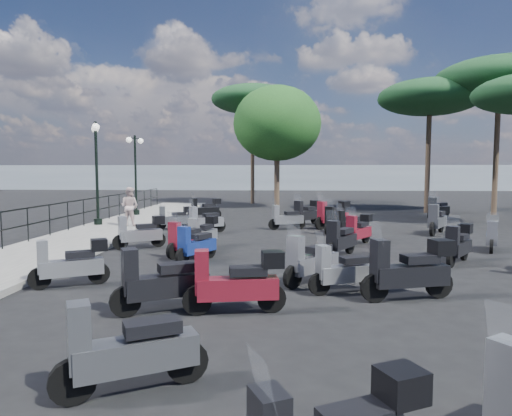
# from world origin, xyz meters

# --- Properties ---
(ground) EXTENTS (120.00, 120.00, 0.00)m
(ground) POSITION_xyz_m (0.00, 0.00, 0.00)
(ground) COLOR black
(ground) RESTS_ON ground
(sidewalk) EXTENTS (3.00, 30.00, 0.15)m
(sidewalk) POSITION_xyz_m (-6.50, 3.00, 0.07)
(sidewalk) COLOR #62605E
(sidewalk) RESTS_ON ground
(railing) EXTENTS (0.04, 26.04, 1.10)m
(railing) POSITION_xyz_m (-7.80, 2.80, 0.90)
(railing) COLOR black
(railing) RESTS_ON sidewalk
(lamp_post_1) EXTENTS (0.70, 1.18, 4.29)m
(lamp_post_1) POSITION_xyz_m (-7.42, 5.37, 2.60)
(lamp_post_1) COLOR black
(lamp_post_1) RESTS_ON sidewalk
(lamp_post_2) EXTENTS (0.61, 1.13, 4.04)m
(lamp_post_2) POSITION_xyz_m (-7.16, 9.63, 2.46)
(lamp_post_2) COLOR black
(lamp_post_2) RESTS_ON sidewalk
(pedestrian_far) EXTENTS (0.90, 0.77, 1.59)m
(pedestrian_far) POSITION_xyz_m (-5.94, 5.05, 0.95)
(pedestrian_far) COLOR #C6AAA7
(pedestrian_far) RESTS_ON sidewalk
(scooter_0) EXTENTS (1.68, 1.02, 1.46)m
(scooter_0) POSITION_xyz_m (-1.72, -5.72, 0.51)
(scooter_0) COLOR black
(scooter_0) RESTS_ON ground
(scooter_1) EXTENTS (1.48, 0.94, 1.29)m
(scooter_1) POSITION_xyz_m (-4.08, -4.12, 0.49)
(scooter_1) COLOR black
(scooter_1) RESTS_ON ground
(scooter_2) EXTENTS (0.79, 1.53, 1.27)m
(scooter_2) POSITION_xyz_m (-2.12, 0.63, 0.48)
(scooter_2) COLOR black
(scooter_2) RESTS_ON ground
(scooter_3) EXTENTS (1.48, 1.01, 1.32)m
(scooter_3) POSITION_xyz_m (-4.08, 0.54, 0.50)
(scooter_3) COLOR black
(scooter_3) RESTS_ON ground
(scooter_4) EXTENTS (1.46, 0.82, 1.23)m
(scooter_4) POSITION_xyz_m (-4.08, 5.07, 0.47)
(scooter_4) COLOR black
(scooter_4) RESTS_ON ground
(scooter_5) EXTENTS (1.56, 0.99, 1.36)m
(scooter_5) POSITION_xyz_m (-3.46, 8.88, 0.51)
(scooter_5) COLOR black
(scooter_5) RESTS_ON ground
(scooter_6) EXTENTS (1.57, 0.96, 1.37)m
(scooter_6) POSITION_xyz_m (-1.32, -8.57, 0.47)
(scooter_6) COLOR black
(scooter_6) RESTS_ON ground
(scooter_7) EXTENTS (1.25, 1.37, 1.39)m
(scooter_7) POSITION_xyz_m (0.96, -3.60, 0.48)
(scooter_7) COLOR black
(scooter_7) RESTS_ON ground
(scooter_8) EXTENTS (0.91, 1.43, 1.26)m
(scooter_8) POSITION_xyz_m (-1.96, -1.38, 0.44)
(scooter_8) COLOR black
(scooter_8) RESTS_ON ground
(scooter_9) EXTENTS (0.91, 1.50, 1.30)m
(scooter_9) POSITION_xyz_m (-2.39, -0.62, 0.45)
(scooter_9) COLOR black
(scooter_9) RESTS_ON ground
(scooter_10) EXTENTS (1.43, 1.08, 1.34)m
(scooter_10) POSITION_xyz_m (-2.64, 4.05, 0.47)
(scooter_10) COLOR black
(scooter_10) RESTS_ON ground
(scooter_12) EXTENTS (1.77, 0.62, 1.41)m
(scooter_12) POSITION_xyz_m (-0.43, -5.72, 0.53)
(scooter_12) COLOR black
(scooter_12) RESTS_ON ground
(scooter_13) EXTENTS (1.50, 0.78, 1.25)m
(scooter_13) POSITION_xyz_m (1.56, -4.30, 0.44)
(scooter_13) COLOR black
(scooter_13) RESTS_ON ground
(scooter_14) EXTENTS (1.35, 0.93, 1.22)m
(scooter_14) POSITION_xyz_m (2.85, 3.73, 0.42)
(scooter_14) COLOR black
(scooter_14) RESTS_ON ground
(scooter_15) EXTENTS (1.29, 1.49, 1.43)m
(scooter_15) POSITION_xyz_m (1.41, 6.78, 0.54)
(scooter_15) COLOR black
(scooter_15) RESTS_ON ground
(scooter_16) EXTENTS (1.54, 0.81, 1.29)m
(scooter_16) POSITION_xyz_m (0.50, 5.36, 0.45)
(scooter_16) COLOR black
(scooter_16) RESTS_ON ground
(scooter_18) EXTENTS (1.84, 0.80, 1.49)m
(scooter_18) POSITION_xyz_m (2.73, -4.71, 0.56)
(scooter_18) COLOR black
(scooter_18) RESTS_ON ground
(scooter_19) EXTENTS (1.02, 1.52, 1.37)m
(scooter_19) POSITION_xyz_m (1.98, -0.52, 0.47)
(scooter_19) COLOR black
(scooter_19) RESTS_ON ground
(scooter_20) EXTENTS (1.05, 1.40, 1.28)m
(scooter_20) POSITION_xyz_m (2.82, 1.58, 0.48)
(scooter_20) COLOR black
(scooter_20) RESTS_ON ground
(scooter_21) EXTENTS (1.03, 1.51, 1.37)m
(scooter_21) POSITION_xyz_m (2.38, 4.31, 0.48)
(scooter_21) COLOR black
(scooter_21) RESTS_ON ground
(scooter_22) EXTENTS (1.58, 1.28, 1.48)m
(scooter_22) POSITION_xyz_m (2.44, 5.84, 0.56)
(scooter_22) COLOR black
(scooter_22) RESTS_ON ground
(scooter_25) EXTENTS (1.11, 1.42, 1.32)m
(scooter_25) POSITION_xyz_m (4.94, -1.23, 0.50)
(scooter_25) COLOR black
(scooter_25) RESTS_ON ground
(scooter_26) EXTENTS (0.78, 1.42, 1.20)m
(scooter_26) POSITION_xyz_m (6.67, 0.74, 0.42)
(scooter_26) COLOR black
(scooter_26) RESTS_ON ground
(scooter_27) EXTENTS (1.11, 1.67, 1.50)m
(scooter_27) POSITION_xyz_m (6.20, 4.28, 0.52)
(scooter_27) COLOR black
(scooter_27) RESTS_ON ground
(scooter_28) EXTENTS (1.42, 1.25, 1.42)m
(scooter_28) POSITION_xyz_m (7.99, 9.55, 0.49)
(scooter_28) COLOR black
(scooter_28) RESTS_ON ground
(broadleaf_tree) EXTENTS (5.57, 5.57, 7.74)m
(broadleaf_tree) POSITION_xyz_m (-0.03, 15.89, 5.36)
(broadleaf_tree) COLOR #38281E
(broadleaf_tree) RESTS_ON ground
(pine_0) EXTENTS (5.77, 5.77, 7.51)m
(pine_0) POSITION_xyz_m (8.58, 13.24, 6.48)
(pine_0) COLOR #38281E
(pine_0) RESTS_ON ground
(pine_1) EXTENTS (6.90, 6.90, 8.38)m
(pine_1) POSITION_xyz_m (11.84, 12.15, 7.16)
(pine_1) COLOR #38281E
(pine_1) RESTS_ON ground
(pine_2) EXTENTS (5.92, 5.92, 8.50)m
(pine_2) POSITION_xyz_m (-1.84, 19.75, 7.44)
(pine_2) COLOR #38281E
(pine_2) RESTS_ON ground
(distant_hills) EXTENTS (70.00, 8.00, 3.00)m
(distant_hills) POSITION_xyz_m (0.00, 45.00, 1.50)
(distant_hills) COLOR gray
(distant_hills) RESTS_ON ground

